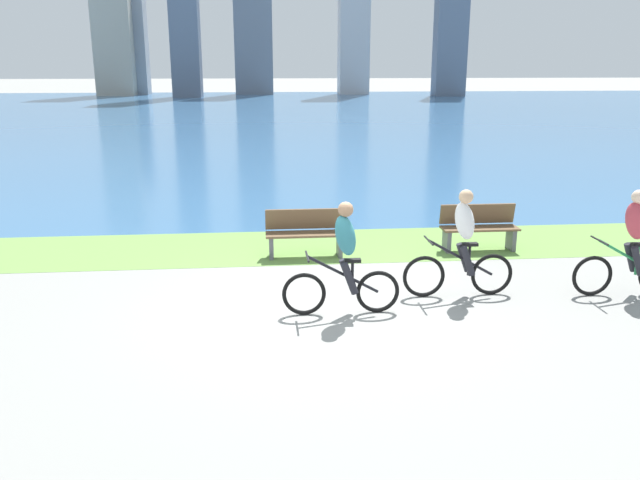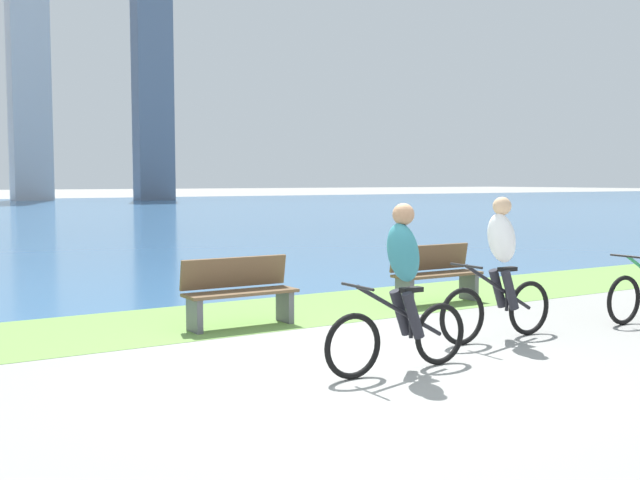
{
  "view_description": "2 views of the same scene",
  "coord_description": "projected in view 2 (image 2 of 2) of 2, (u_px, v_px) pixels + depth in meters",
  "views": [
    {
      "loc": [
        -0.87,
        -9.07,
        3.57
      ],
      "look_at": [
        0.06,
        0.89,
        0.81
      ],
      "focal_mm": 36.11,
      "sensor_mm": 36.0,
      "label": 1
    },
    {
      "loc": [
        -4.34,
        -6.21,
        1.91
      ],
      "look_at": [
        -0.12,
        0.59,
        1.28
      ],
      "focal_mm": 42.71,
      "sensor_mm": 36.0,
      "label": 2
    }
  ],
  "objects": [
    {
      "name": "grass_strip_bayside",
      "position": [
        222.0,
        318.0,
        10.54
      ],
      "size": [
        120.0,
        2.49,
        0.01
      ],
      "primitive_type": "cube",
      "color": "#6B9947",
      "rests_on": "ground"
    },
    {
      "name": "bench_near_path",
      "position": [
        239.0,
        292.0,
        9.92
      ],
      "size": [
        1.5,
        0.47,
        0.9
      ],
      "color": "brown",
      "rests_on": "ground"
    },
    {
      "name": "ground_plane",
      "position": [
        361.0,
        369.0,
        7.69
      ],
      "size": [
        300.0,
        300.0,
        0.0
      ],
      "primitive_type": "plane",
      "color": "gray"
    },
    {
      "name": "cyclist_trailing",
      "position": [
        500.0,
        270.0,
        9.06
      ],
      "size": [
        1.77,
        0.52,
        1.71
      ],
      "color": "black",
      "rests_on": "ground"
    },
    {
      "name": "cyclist_lead",
      "position": [
        402.0,
        288.0,
        7.56
      ],
      "size": [
        1.73,
        0.52,
        1.68
      ],
      "color": "black",
      "rests_on": "ground"
    },
    {
      "name": "bench_far_along_path",
      "position": [
        435.0,
        274.0,
        11.82
      ],
      "size": [
        1.5,
        0.47,
        0.9
      ],
      "color": "brown",
      "rests_on": "ground"
    }
  ]
}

